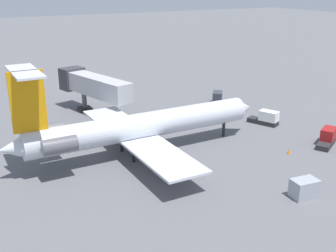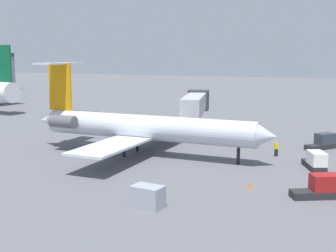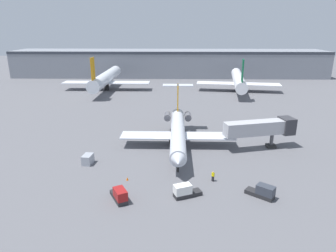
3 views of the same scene
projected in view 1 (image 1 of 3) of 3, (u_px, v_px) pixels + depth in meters
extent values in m
cube|color=#5B5B60|center=(154.00, 165.00, 43.02)|extent=(400.00, 400.00, 0.10)
cylinder|color=silver|center=(144.00, 125.00, 44.90)|extent=(2.94, 25.51, 2.79)
cone|color=silver|center=(243.00, 108.00, 51.08)|extent=(2.66, 2.22, 2.65)
cone|color=silver|center=(12.00, 149.00, 38.67)|extent=(2.39, 2.61, 2.37)
cube|color=silver|center=(114.00, 121.00, 49.84)|extent=(10.55, 4.46, 0.24)
cube|color=silver|center=(162.00, 156.00, 39.77)|extent=(10.55, 4.46, 0.24)
cylinder|color=#595960|center=(48.00, 131.00, 42.22)|extent=(1.52, 3.21, 1.50)
cylinder|color=#595960|center=(60.00, 145.00, 38.42)|extent=(1.52, 3.21, 1.50)
cube|color=orange|center=(28.00, 102.00, 38.12)|extent=(0.26, 3.20, 5.81)
cube|color=silver|center=(24.00, 72.00, 37.19)|extent=(6.81, 2.44, 0.20)
cylinder|color=black|center=(224.00, 129.00, 50.57)|extent=(0.36, 0.36, 1.83)
cylinder|color=black|center=(122.00, 144.00, 46.07)|extent=(0.36, 0.36, 1.83)
cylinder|color=black|center=(134.00, 154.00, 43.43)|extent=(0.36, 0.36, 1.83)
cube|color=#ADADB2|center=(96.00, 86.00, 57.30)|extent=(13.55, 5.79, 2.60)
cube|color=#333338|center=(72.00, 78.00, 61.59)|extent=(3.11, 3.69, 3.20)
cylinder|color=#4C4C51|center=(84.00, 101.00, 60.51)|extent=(0.70, 0.70, 3.02)
cube|color=#262626|center=(85.00, 109.00, 60.93)|extent=(1.80, 1.80, 0.50)
cube|color=black|center=(218.00, 117.00, 56.55)|extent=(0.39, 0.40, 0.85)
cube|color=yellow|center=(218.00, 112.00, 56.31)|extent=(0.46, 0.47, 0.60)
sphere|color=tan|center=(218.00, 109.00, 56.18)|extent=(0.24, 0.24, 0.24)
cube|color=#262628|center=(217.00, 103.00, 63.57)|extent=(4.00, 3.58, 0.60)
cube|color=#333842|center=(217.00, 96.00, 64.00)|extent=(2.75, 2.59, 1.30)
cube|color=#262628|center=(326.00, 143.00, 47.84)|extent=(3.12, 4.19, 0.60)
cube|color=maroon|center=(329.00, 134.00, 48.16)|extent=(2.37, 2.78, 1.30)
cube|color=#262628|center=(263.00, 122.00, 55.28)|extent=(4.23, 2.83, 0.60)
cube|color=white|center=(269.00, 116.00, 54.50)|extent=(2.75, 2.21, 1.30)
cube|color=#999EA8|center=(304.00, 188.00, 36.33)|extent=(1.78, 2.47, 1.67)
cone|color=orange|center=(289.00, 152.00, 45.63)|extent=(0.36, 0.36, 0.55)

